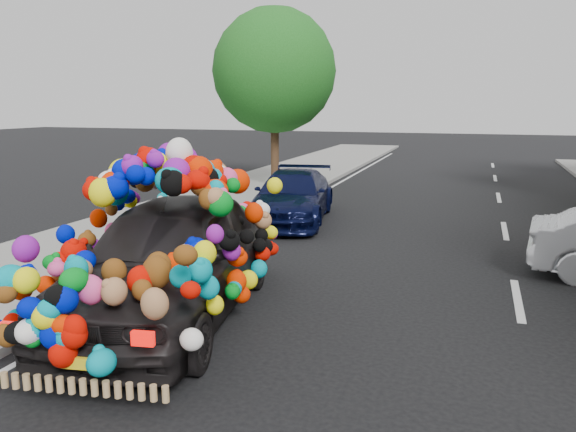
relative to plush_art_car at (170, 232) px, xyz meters
name	(u,v)px	position (x,y,z in m)	size (l,w,h in m)	color
ground	(294,277)	(1.05, 2.24, -1.21)	(100.00, 100.00, 0.00)	black
sidewalk	(86,253)	(-3.25, 2.24, -1.15)	(4.00, 60.00, 0.12)	gray
kerb	(174,261)	(-1.30, 2.24, -1.15)	(0.15, 60.00, 0.13)	gray
lane_markings	(518,300)	(4.65, 2.24, -1.21)	(6.00, 50.00, 0.01)	silver
tree_near_sidewalk	(274,71)	(-2.75, 11.74, 2.81)	(4.20, 4.20, 6.13)	#332114
plush_art_car	(170,232)	(0.00, 0.00, 0.00)	(3.15, 5.48, 2.34)	black
navy_sedan	(293,196)	(-0.45, 6.74, -0.58)	(1.77, 4.35, 1.26)	black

